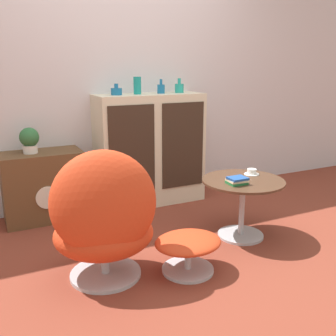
{
  "coord_description": "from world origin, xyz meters",
  "views": [
    {
      "loc": [
        -1.25,
        -2.21,
        1.35
      ],
      "look_at": [
        0.08,
        0.48,
        0.55
      ],
      "focal_mm": 42.0,
      "sensor_mm": 36.0,
      "label": 1
    }
  ],
  "objects": [
    {
      "name": "vase_inner_right",
      "position": [
        0.37,
        1.23,
        1.12
      ],
      "size": [
        0.07,
        0.07,
        0.13
      ],
      "color": "#196699",
      "rests_on": "sideboard"
    },
    {
      "name": "egg_chair",
      "position": [
        -0.61,
        -0.01,
        0.42
      ],
      "size": [
        0.75,
        0.71,
        0.89
      ],
      "color": "#B7B7BC",
      "rests_on": "ground_plane"
    },
    {
      "name": "wall_back",
      "position": [
        0.0,
        1.45,
        1.3
      ],
      "size": [
        6.4,
        0.06,
        2.6
      ],
      "color": "silver",
      "rests_on": "ground_plane"
    },
    {
      "name": "book_stack",
      "position": [
        0.46,
        0.09,
        0.5
      ],
      "size": [
        0.14,
        0.13,
        0.05
      ],
      "color": "#237038",
      "rests_on": "coffee_table"
    },
    {
      "name": "ground_plane",
      "position": [
        0.0,
        0.0,
        0.0
      ],
      "size": [
        12.0,
        12.0,
        0.0
      ],
      "primitive_type": "plane",
      "color": "brown"
    },
    {
      "name": "potted_plant",
      "position": [
        -0.86,
        1.24,
        0.73
      ],
      "size": [
        0.16,
        0.16,
        0.22
      ],
      "color": "silver",
      "rests_on": "tv_console"
    },
    {
      "name": "tv_console",
      "position": [
        -0.77,
        1.24,
        0.31
      ],
      "size": [
        0.68,
        0.38,
        0.61
      ],
      "color": "brown",
      "rests_on": "ground_plane"
    },
    {
      "name": "vase_rightmost",
      "position": [
        0.57,
        1.23,
        1.12
      ],
      "size": [
        0.09,
        0.09,
        0.14
      ],
      "color": "teal",
      "rests_on": "sideboard"
    },
    {
      "name": "coffee_table",
      "position": [
        0.57,
        0.16,
        0.34
      ],
      "size": [
        0.64,
        0.64,
        0.47
      ],
      "color": "#B7B7BC",
      "rests_on": "ground_plane"
    },
    {
      "name": "ottoman",
      "position": [
        -0.08,
        -0.14,
        0.18
      ],
      "size": [
        0.45,
        0.39,
        0.25
      ],
      "color": "#B7B7BC",
      "rests_on": "ground_plane"
    },
    {
      "name": "vase_inner_left",
      "position": [
        0.13,
        1.23,
        1.15
      ],
      "size": [
        0.07,
        0.07,
        0.16
      ],
      "color": "teal",
      "rests_on": "sideboard"
    },
    {
      "name": "teacup",
      "position": [
        0.72,
        0.25,
        0.49
      ],
      "size": [
        0.12,
        0.12,
        0.05
      ],
      "color": "white",
      "rests_on": "coffee_table"
    },
    {
      "name": "vase_leftmost",
      "position": [
        -0.07,
        1.23,
        1.11
      ],
      "size": [
        0.1,
        0.1,
        0.1
      ],
      "color": "#196699",
      "rests_on": "sideboard"
    },
    {
      "name": "sideboard",
      "position": [
        0.25,
        1.23,
        0.54
      ],
      "size": [
        1.04,
        0.39,
        1.07
      ],
      "color": "beige",
      "rests_on": "ground_plane"
    }
  ]
}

